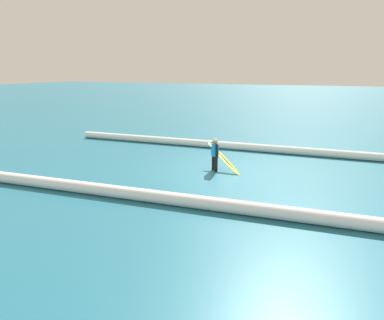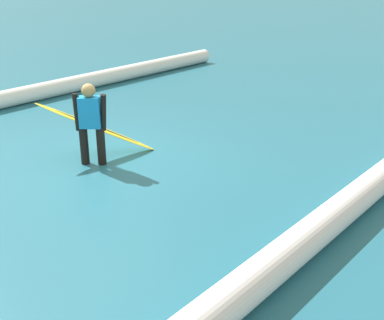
% 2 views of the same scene
% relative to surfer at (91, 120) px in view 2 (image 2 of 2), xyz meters
% --- Properties ---
extents(ground_plane, '(174.66, 174.66, 0.00)m').
position_rel_surfer_xyz_m(ground_plane, '(-0.15, -0.05, -0.76)').
color(ground_plane, '#22687F').
extents(surfer, '(0.37, 0.46, 1.35)m').
position_rel_surfer_xyz_m(surfer, '(0.00, 0.00, 0.00)').
color(surfer, black).
rests_on(surfer, ground_plane).
extents(surfboard, '(1.82, 1.20, 1.04)m').
position_rel_surfer_xyz_m(surfboard, '(-0.29, -0.25, -0.25)').
color(surfboard, yellow).
rests_on(surfboard, ground_plane).
extents(wave_crest_midground, '(24.88, 2.16, 0.41)m').
position_rel_surfer_xyz_m(wave_crest_midground, '(-2.10, 3.85, -0.55)').
color(wave_crest_midground, white).
rests_on(wave_crest_midground, ground_plane).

